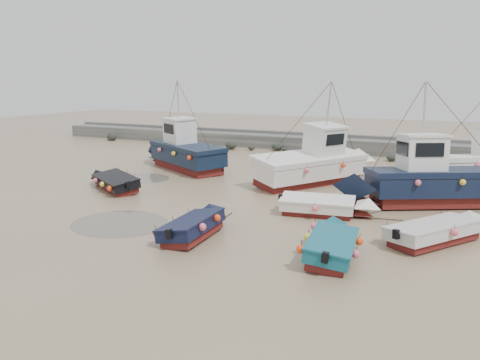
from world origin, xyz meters
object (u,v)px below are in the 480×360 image
(dinghy_4, at_px, (115,180))
(cabin_boat_0, at_px, (183,150))
(dinghy_2, at_px, (331,241))
(dinghy_5, at_px, (325,204))
(dinghy_3, at_px, (441,229))
(dinghy_1, at_px, (198,223))
(person, at_px, (221,175))
(cabin_boat_2, at_px, (427,180))
(cabin_boat_1, at_px, (316,162))

(dinghy_4, relative_size, cabin_boat_0, 0.61)
(dinghy_2, distance_m, dinghy_5, 5.21)
(dinghy_2, bearing_deg, dinghy_3, 36.31)
(dinghy_2, relative_size, dinghy_3, 1.00)
(dinghy_1, distance_m, person, 12.40)
(cabin_boat_2, bearing_deg, dinghy_4, 75.10)
(dinghy_2, bearing_deg, cabin_boat_0, 132.19)
(dinghy_2, distance_m, cabin_boat_2, 9.32)
(cabin_boat_1, distance_m, cabin_boat_2, 7.19)
(dinghy_5, xyz_separation_m, cabin_boat_2, (4.17, 3.95, 0.79))
(dinghy_3, relative_size, cabin_boat_0, 0.61)
(cabin_boat_2, distance_m, person, 13.29)
(dinghy_4, height_order, cabin_boat_2, cabin_boat_2)
(dinghy_2, height_order, cabin_boat_0, cabin_boat_0)
(person, bearing_deg, dinghy_2, 106.81)
(cabin_boat_2, bearing_deg, dinghy_2, 136.01)
(cabin_boat_1, relative_size, person, 5.61)
(dinghy_1, bearing_deg, dinghy_5, 49.85)
(cabin_boat_0, height_order, cabin_boat_1, same)
(dinghy_2, xyz_separation_m, dinghy_4, (-14.21, 5.10, -0.01))
(dinghy_2, height_order, person, dinghy_2)
(cabin_boat_2, bearing_deg, dinghy_3, 161.79)
(dinghy_3, distance_m, dinghy_5, 5.38)
(cabin_boat_0, distance_m, person, 3.95)
(dinghy_4, xyz_separation_m, cabin_boat_0, (0.25, 7.17, 0.80))
(dinghy_1, bearing_deg, dinghy_2, -0.76)
(dinghy_2, xyz_separation_m, cabin_boat_1, (-4.00, 11.74, 0.77))
(dinghy_2, xyz_separation_m, person, (-10.40, 11.23, -0.55))
(dinghy_4, bearing_deg, dinghy_5, -59.78)
(dinghy_2, bearing_deg, cabin_boat_1, 102.31)
(dinghy_1, distance_m, dinghy_4, 10.15)
(dinghy_4, xyz_separation_m, cabin_boat_1, (10.21, 6.64, 0.78))
(cabin_boat_1, bearing_deg, person, -143.97)
(dinghy_4, height_order, person, dinghy_4)
(dinghy_4, height_order, dinghy_5, same)
(cabin_boat_0, bearing_deg, dinghy_3, -87.76)
(dinghy_2, height_order, dinghy_3, same)
(dinghy_3, relative_size, dinghy_4, 1.00)
(dinghy_3, bearing_deg, person, -174.60)
(dinghy_4, distance_m, person, 7.24)
(dinghy_3, height_order, cabin_boat_0, cabin_boat_0)
(dinghy_2, height_order, dinghy_5, same)
(dinghy_3, relative_size, cabin_boat_1, 0.59)
(dinghy_5, bearing_deg, cabin_boat_0, -129.43)
(dinghy_2, xyz_separation_m, cabin_boat_2, (2.61, 8.91, 0.79))
(dinghy_4, xyz_separation_m, person, (3.81, 6.13, -0.54))
(dinghy_3, xyz_separation_m, cabin_boat_0, (-17.52, 8.98, 0.80))
(dinghy_4, bearing_deg, cabin_boat_0, 28.86)
(cabin_boat_1, xyz_separation_m, person, (-6.40, -0.50, -1.32))
(cabin_boat_2, bearing_deg, dinghy_5, 105.74)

